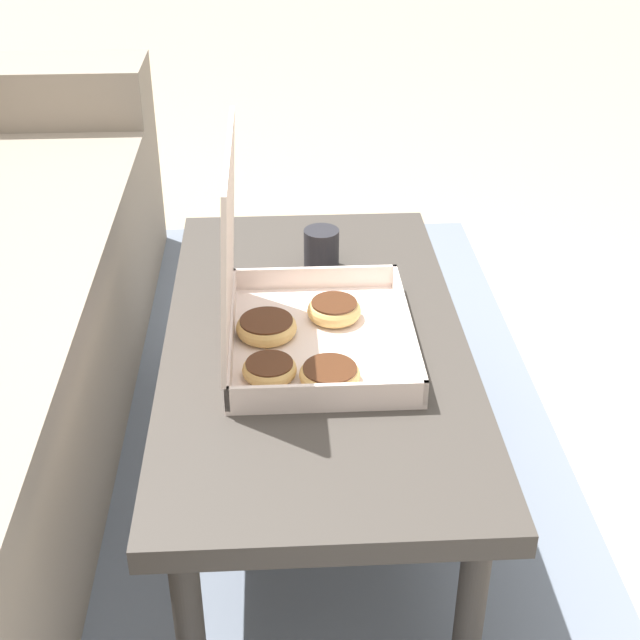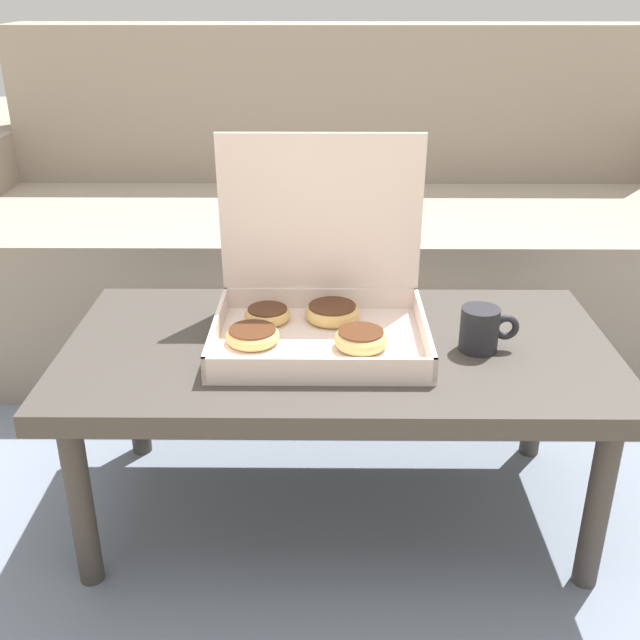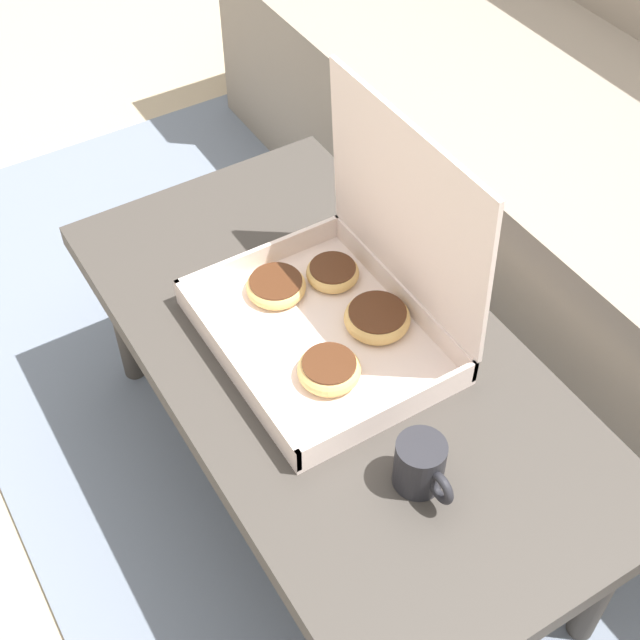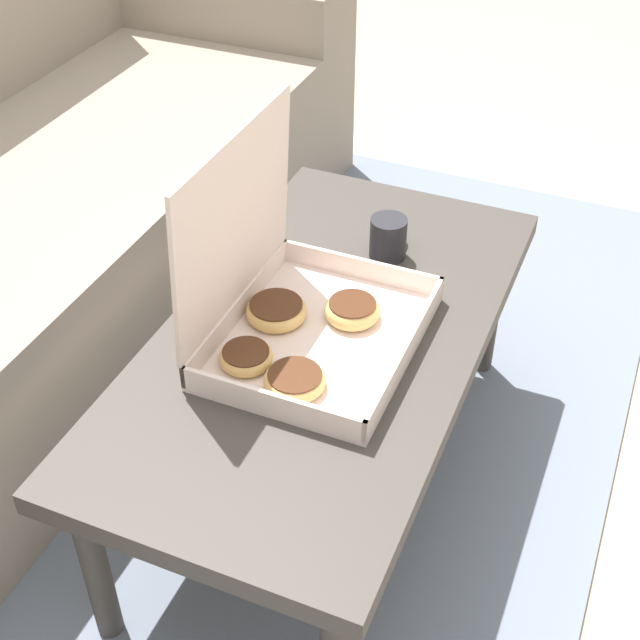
# 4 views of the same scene
# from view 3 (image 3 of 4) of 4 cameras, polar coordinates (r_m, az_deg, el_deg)

# --- Properties ---
(ground_plane) EXTENTS (12.00, 12.00, 0.00)m
(ground_plane) POSITION_cam_3_polar(r_m,az_deg,el_deg) (1.74, 2.45, -9.87)
(ground_plane) COLOR tan
(area_rug) EXTENTS (2.55, 1.79, 0.01)m
(area_rug) POSITION_cam_3_polar(r_m,az_deg,el_deg) (1.85, 10.31, -5.56)
(area_rug) COLOR slate
(area_rug) RESTS_ON ground_plane
(coffee_table) EXTENTS (1.02, 0.53, 0.39)m
(coffee_table) POSITION_cam_3_polar(r_m,az_deg,el_deg) (1.43, 0.95, -3.24)
(coffee_table) COLOR #3D3833
(coffee_table) RESTS_ON ground_plane
(pastry_box) EXTENTS (0.39, 0.32, 0.37)m
(pastry_box) POSITION_cam_3_polar(r_m,az_deg,el_deg) (1.39, 1.59, 1.44)
(pastry_box) COLOR silver
(pastry_box) RESTS_ON coffee_table
(coffee_mug) EXTENTS (0.11, 0.07, 0.08)m
(coffee_mug) POSITION_cam_3_polar(r_m,az_deg,el_deg) (1.23, 6.47, -9.22)
(coffee_mug) COLOR #232328
(coffee_mug) RESTS_ON coffee_table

